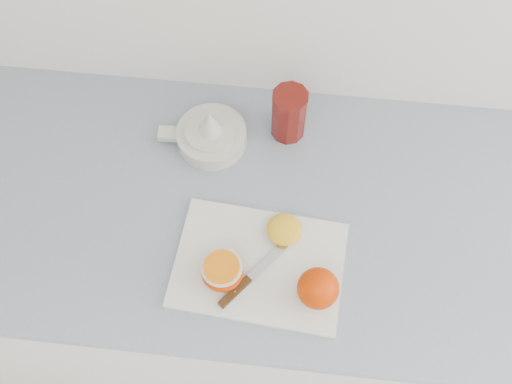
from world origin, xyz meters
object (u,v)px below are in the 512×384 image
Objects in this scene: half_orange at (222,271)px; citrus_juicer at (211,134)px; counter at (249,277)px; red_tumbler at (289,115)px; cutting_board at (259,265)px.

citrus_juicer is (-0.07, 0.31, -0.01)m from half_orange.
half_orange is (-0.03, -0.17, 0.48)m from counter.
red_tumbler reaches higher than counter.
red_tumbler is at bearing 75.01° from half_orange.
half_orange is at bearing -154.21° from cutting_board.
red_tumbler is (0.10, 0.36, 0.02)m from half_orange.
cutting_board is 0.33m from red_tumbler.
citrus_juicer reaches higher than half_orange.
citrus_juicer is (-0.13, 0.28, 0.02)m from cutting_board.
red_tumbler is at bearing 84.87° from cutting_board.
half_orange reaches higher than counter.
citrus_juicer reaches higher than cutting_board.
counter is 0.47m from cutting_board.
counter is 11.94× the size of citrus_juicer.
counter is at bearing -56.39° from citrus_juicer.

